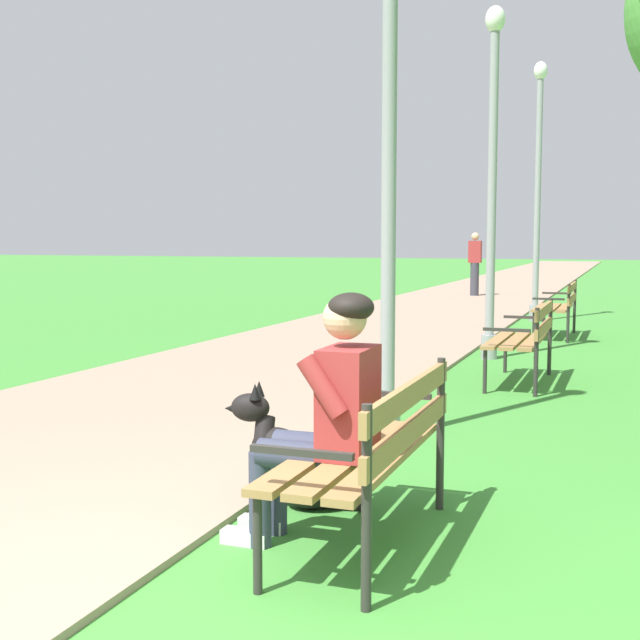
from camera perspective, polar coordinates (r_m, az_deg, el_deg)
paved_path at (r=26.95m, az=12.16°, el=2.25°), size 3.75×60.00×0.04m
park_bench_near at (r=4.13m, az=3.59°, el=-8.35°), size 0.55×1.50×0.85m
park_bench_mid at (r=8.97m, az=13.68°, el=-0.98°), size 0.55×1.50×0.85m
park_bench_far at (r=13.34m, az=15.82°, el=1.06°), size 0.55×1.50×0.85m
person_seated_on_near_bench at (r=4.09m, az=0.48°, el=-6.09°), size 0.74×0.49×1.25m
dog_black at (r=4.79m, az=-1.92°, el=-9.54°), size 0.83×0.35×0.71m
lamp_post_near at (r=6.34m, az=4.69°, el=13.29°), size 0.24×0.24×4.57m
lamp_post_mid at (r=10.74m, az=11.52°, el=9.26°), size 0.24×0.24×4.30m
lamp_post_far at (r=15.83m, az=14.46°, el=8.55°), size 0.24×0.24×4.62m
pedestrian_distant at (r=22.04m, az=10.39°, el=3.71°), size 0.32×0.22×1.65m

